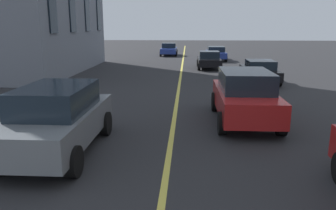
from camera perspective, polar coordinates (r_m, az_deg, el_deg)
lane_centre_line at (r=17.39m, az=1.71°, el=1.95°), size 80.00×0.16×0.01m
car_black_near at (r=27.62m, az=6.97°, el=7.62°), size 3.90×1.89×1.40m
car_red_far at (r=12.51m, az=12.89°, el=1.54°), size 4.70×2.14×1.88m
car_blue_trailing at (r=34.11m, az=8.11°, el=8.69°), size 4.40×1.95×1.37m
car_black_parked_a at (r=21.53m, az=15.25°, el=5.60°), size 4.40×1.95×1.37m
car_grey_parked_b at (r=9.74m, az=-18.23°, el=-2.20°), size 4.70×2.14×1.88m
car_blue_oncoming at (r=39.08m, az=0.16°, el=9.42°), size 3.90×1.89×1.40m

